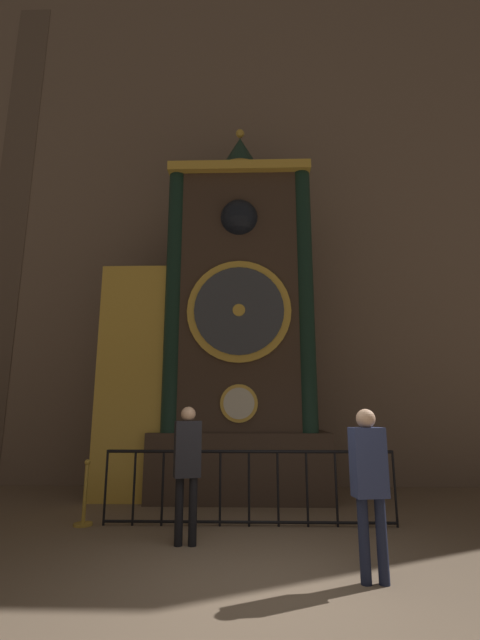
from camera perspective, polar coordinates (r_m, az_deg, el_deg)
ground_plane at (r=4.70m, az=4.92°, el=-33.04°), size 28.00×28.00×0.00m
cathedral_back_wall at (r=11.99m, az=2.08°, el=16.63°), size 24.00×0.32×14.91m
clock_tower at (r=9.13m, az=-2.54°, el=-1.75°), size 4.61×1.83×8.25m
railing_fence at (r=6.98m, az=1.20°, el=-21.01°), size 4.45×0.05×1.10m
visitor_near at (r=6.02m, az=-7.06°, el=-18.07°), size 0.39×0.31×1.75m
visitor_far at (r=4.93m, az=16.83°, el=-19.26°), size 0.37×0.27×1.71m
stanchion_post at (r=7.46m, az=-20.03°, el=-22.06°), size 0.28×0.28×0.96m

